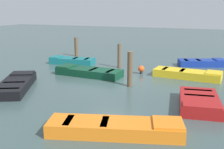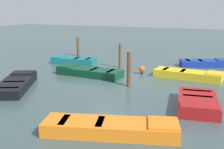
{
  "view_description": "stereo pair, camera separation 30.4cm",
  "coord_description": "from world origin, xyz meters",
  "px_view_note": "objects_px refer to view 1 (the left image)",
  "views": [
    {
      "loc": [
        -12.38,
        -5.19,
        3.61
      ],
      "look_at": [
        0.0,
        0.0,
        0.35
      ],
      "focal_mm": 43.62,
      "sensor_mm": 36.0,
      "label": 1
    },
    {
      "loc": [
        -12.26,
        -5.46,
        3.61
      ],
      "look_at": [
        0.0,
        0.0,
        0.35
      ],
      "focal_mm": 43.62,
      "sensor_mm": 36.0,
      "label": 2
    }
  ],
  "objects_px": {
    "rowboat_black": "(16,84)",
    "rowboat_teal": "(72,61)",
    "rowboat_blue": "(202,63)",
    "mooring_piling_mid_right": "(119,56)",
    "rowboat_red": "(199,102)",
    "mooring_piling_mid_left": "(130,69)",
    "rowboat_yellow": "(188,74)",
    "marker_buoy": "(141,69)",
    "rowboat_dark_green": "(88,72)",
    "rowboat_orange": "(116,127)",
    "mooring_piling_center": "(76,47)"
  },
  "relations": [
    {
      "from": "rowboat_teal",
      "to": "rowboat_red",
      "type": "height_order",
      "value": "same"
    },
    {
      "from": "rowboat_red",
      "to": "marker_buoy",
      "type": "bearing_deg",
      "value": -149.87
    },
    {
      "from": "rowboat_yellow",
      "to": "rowboat_dark_green",
      "type": "height_order",
      "value": "same"
    },
    {
      "from": "rowboat_yellow",
      "to": "rowboat_blue",
      "type": "bearing_deg",
      "value": 87.53
    },
    {
      "from": "rowboat_orange",
      "to": "rowboat_black",
      "type": "bearing_deg",
      "value": 139.54
    },
    {
      "from": "rowboat_dark_green",
      "to": "marker_buoy",
      "type": "distance_m",
      "value": 2.99
    },
    {
      "from": "mooring_piling_center",
      "to": "mooring_piling_mid_right",
      "type": "height_order",
      "value": "mooring_piling_mid_right"
    },
    {
      "from": "rowboat_black",
      "to": "rowboat_teal",
      "type": "relative_size",
      "value": 1.22
    },
    {
      "from": "rowboat_blue",
      "to": "mooring_piling_mid_right",
      "type": "height_order",
      "value": "mooring_piling_mid_right"
    },
    {
      "from": "rowboat_yellow",
      "to": "marker_buoy",
      "type": "xyz_separation_m",
      "value": [
        -0.08,
        2.55,
        0.07
      ]
    },
    {
      "from": "rowboat_yellow",
      "to": "marker_buoy",
      "type": "bearing_deg",
      "value": -173.7
    },
    {
      "from": "mooring_piling_mid_left",
      "to": "rowboat_dark_green",
      "type": "bearing_deg",
      "value": 68.04
    },
    {
      "from": "rowboat_dark_green",
      "to": "mooring_piling_center",
      "type": "relative_size",
      "value": 2.56
    },
    {
      "from": "rowboat_teal",
      "to": "mooring_piling_mid_left",
      "type": "height_order",
      "value": "mooring_piling_mid_left"
    },
    {
      "from": "rowboat_black",
      "to": "mooring_piling_mid_right",
      "type": "bearing_deg",
      "value": -51.61
    },
    {
      "from": "rowboat_dark_green",
      "to": "mooring_piling_mid_left",
      "type": "bearing_deg",
      "value": 160.51
    },
    {
      "from": "rowboat_teal",
      "to": "mooring_piling_center",
      "type": "bearing_deg",
      "value": -73.15
    },
    {
      "from": "rowboat_teal",
      "to": "rowboat_blue",
      "type": "bearing_deg",
      "value": -169.48
    },
    {
      "from": "rowboat_dark_green",
      "to": "rowboat_blue",
      "type": "relative_size",
      "value": 1.22
    },
    {
      "from": "rowboat_orange",
      "to": "mooring_piling_mid_left",
      "type": "relative_size",
      "value": 2.43
    },
    {
      "from": "mooring_piling_mid_right",
      "to": "mooring_piling_mid_left",
      "type": "bearing_deg",
      "value": -151.89
    },
    {
      "from": "rowboat_teal",
      "to": "marker_buoy",
      "type": "distance_m",
      "value": 5.23
    },
    {
      "from": "marker_buoy",
      "to": "rowboat_black",
      "type": "bearing_deg",
      "value": 138.51
    },
    {
      "from": "rowboat_teal",
      "to": "rowboat_yellow",
      "type": "height_order",
      "value": "same"
    },
    {
      "from": "rowboat_red",
      "to": "rowboat_blue",
      "type": "xyz_separation_m",
      "value": [
        7.94,
        0.58,
        -0.0
      ]
    },
    {
      "from": "mooring_piling_mid_right",
      "to": "mooring_piling_mid_left",
      "type": "distance_m",
      "value": 4.19
    },
    {
      "from": "rowboat_yellow",
      "to": "mooring_piling_center",
      "type": "distance_m",
      "value": 9.61
    },
    {
      "from": "mooring_piling_mid_left",
      "to": "rowboat_orange",
      "type": "bearing_deg",
      "value": -165.37
    },
    {
      "from": "rowboat_red",
      "to": "marker_buoy",
      "type": "xyz_separation_m",
      "value": [
        4.32,
        3.56,
        0.07
      ]
    },
    {
      "from": "rowboat_blue",
      "to": "mooring_piling_center",
      "type": "relative_size",
      "value": 2.1
    },
    {
      "from": "rowboat_black",
      "to": "rowboat_blue",
      "type": "height_order",
      "value": "same"
    },
    {
      "from": "rowboat_red",
      "to": "mooring_piling_mid_right",
      "type": "bearing_deg",
      "value": -144.71
    },
    {
      "from": "rowboat_orange",
      "to": "rowboat_red",
      "type": "distance_m",
      "value": 3.89
    },
    {
      "from": "rowboat_red",
      "to": "rowboat_black",
      "type": "bearing_deg",
      "value": -94.07
    },
    {
      "from": "rowboat_teal",
      "to": "rowboat_orange",
      "type": "distance_m",
      "value": 10.9
    },
    {
      "from": "rowboat_teal",
      "to": "rowboat_black",
      "type": "bearing_deg",
      "value": 88.68
    },
    {
      "from": "rowboat_teal",
      "to": "mooring_piling_mid_right",
      "type": "height_order",
      "value": "mooring_piling_mid_right"
    },
    {
      "from": "mooring_piling_mid_left",
      "to": "marker_buoy",
      "type": "relative_size",
      "value": 3.49
    },
    {
      "from": "rowboat_black",
      "to": "rowboat_teal",
      "type": "bearing_deg",
      "value": -21.51
    },
    {
      "from": "mooring_piling_mid_left",
      "to": "marker_buoy",
      "type": "height_order",
      "value": "mooring_piling_mid_left"
    },
    {
      "from": "rowboat_orange",
      "to": "mooring_piling_mid_right",
      "type": "height_order",
      "value": "mooring_piling_mid_right"
    },
    {
      "from": "rowboat_teal",
      "to": "rowboat_red",
      "type": "bearing_deg",
      "value": 141.13
    },
    {
      "from": "rowboat_dark_green",
      "to": "mooring_piling_mid_left",
      "type": "distance_m",
      "value": 3.08
    },
    {
      "from": "rowboat_red",
      "to": "mooring_piling_mid_left",
      "type": "relative_size",
      "value": 1.69
    },
    {
      "from": "rowboat_orange",
      "to": "rowboat_blue",
      "type": "bearing_deg",
      "value": 65.34
    },
    {
      "from": "rowboat_blue",
      "to": "marker_buoy",
      "type": "relative_size",
      "value": 6.4
    },
    {
      "from": "rowboat_blue",
      "to": "rowboat_dark_green",
      "type": "bearing_deg",
      "value": -158.56
    },
    {
      "from": "mooring_piling_mid_right",
      "to": "mooring_piling_center",
      "type": "bearing_deg",
      "value": 60.19
    },
    {
      "from": "rowboat_orange",
      "to": "mooring_piling_center",
      "type": "distance_m",
      "value": 13.8
    },
    {
      "from": "rowboat_blue",
      "to": "mooring_piling_mid_right",
      "type": "distance_m",
      "value": 5.41
    }
  ]
}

